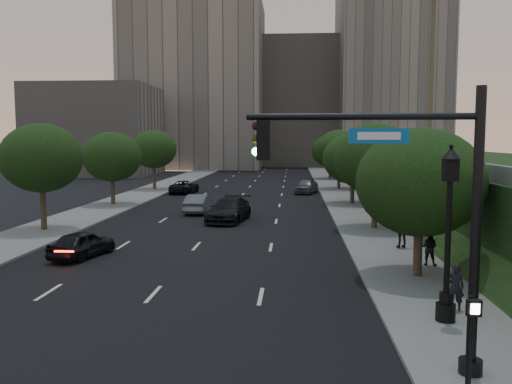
# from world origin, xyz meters

# --- Properties ---
(ground) EXTENTS (160.00, 160.00, 0.00)m
(ground) POSITION_xyz_m (0.00, 0.00, 0.00)
(ground) COLOR black
(ground) RESTS_ON ground
(road_surface) EXTENTS (16.00, 140.00, 0.02)m
(road_surface) POSITION_xyz_m (0.00, 30.00, 0.01)
(road_surface) COLOR black
(road_surface) RESTS_ON ground
(sidewalk_right) EXTENTS (4.50, 140.00, 0.15)m
(sidewalk_right) POSITION_xyz_m (10.25, 30.00, 0.07)
(sidewalk_right) COLOR slate
(sidewalk_right) RESTS_ON ground
(sidewalk_left) EXTENTS (4.50, 140.00, 0.15)m
(sidewalk_left) POSITION_xyz_m (-10.25, 30.00, 0.07)
(sidewalk_left) COLOR slate
(sidewalk_left) RESTS_ON ground
(parapet_wall) EXTENTS (0.35, 90.00, 0.70)m
(parapet_wall) POSITION_xyz_m (13.50, 28.00, 4.35)
(parapet_wall) COLOR slate
(parapet_wall) RESTS_ON embankment
(office_block_left) EXTENTS (26.00, 20.00, 32.00)m
(office_block_left) POSITION_xyz_m (-14.00, 92.00, 16.00)
(office_block_left) COLOR gray
(office_block_left) RESTS_ON ground
(office_block_mid) EXTENTS (22.00, 18.00, 26.00)m
(office_block_mid) POSITION_xyz_m (6.00, 102.00, 13.00)
(office_block_mid) COLOR gray
(office_block_mid) RESTS_ON ground
(office_block_right) EXTENTS (20.00, 22.00, 36.00)m
(office_block_right) POSITION_xyz_m (24.00, 96.00, 18.00)
(office_block_right) COLOR gray
(office_block_right) RESTS_ON ground
(office_block_filler) EXTENTS (18.00, 16.00, 14.00)m
(office_block_filler) POSITION_xyz_m (-26.00, 70.00, 7.00)
(office_block_filler) COLOR gray
(office_block_filler) RESTS_ON ground
(tree_right_a) EXTENTS (5.20, 5.20, 6.24)m
(tree_right_a) POSITION_xyz_m (10.30, 8.00, 4.02)
(tree_right_a) COLOR #38281C
(tree_right_a) RESTS_ON ground
(tree_right_b) EXTENTS (5.20, 5.20, 6.74)m
(tree_right_b) POSITION_xyz_m (10.30, 20.00, 4.52)
(tree_right_b) COLOR #38281C
(tree_right_b) RESTS_ON ground
(tree_right_c) EXTENTS (5.20, 5.20, 6.24)m
(tree_right_c) POSITION_xyz_m (10.30, 33.00, 4.02)
(tree_right_c) COLOR #38281C
(tree_right_c) RESTS_ON ground
(tree_right_d) EXTENTS (5.20, 5.20, 6.74)m
(tree_right_d) POSITION_xyz_m (10.30, 47.00, 4.52)
(tree_right_d) COLOR #38281C
(tree_right_d) RESTS_ON ground
(tree_right_e) EXTENTS (5.20, 5.20, 6.24)m
(tree_right_e) POSITION_xyz_m (10.30, 62.00, 4.02)
(tree_right_e) COLOR #38281C
(tree_right_e) RESTS_ON ground
(tree_left_b) EXTENTS (5.00, 5.00, 6.71)m
(tree_left_b) POSITION_xyz_m (-10.30, 18.00, 4.58)
(tree_left_b) COLOR #38281C
(tree_left_b) RESTS_ON ground
(tree_left_c) EXTENTS (5.00, 5.00, 6.34)m
(tree_left_c) POSITION_xyz_m (-10.30, 31.00, 4.21)
(tree_left_c) COLOR #38281C
(tree_left_c) RESTS_ON ground
(tree_left_d) EXTENTS (5.00, 5.00, 6.71)m
(tree_left_d) POSITION_xyz_m (-10.30, 45.00, 4.58)
(tree_left_d) COLOR #38281C
(tree_left_d) RESTS_ON ground
(traffic_signal_mast) EXTENTS (5.68, 0.56, 7.00)m
(traffic_signal_mast) POSITION_xyz_m (8.36, -1.44, 3.67)
(traffic_signal_mast) COLOR black
(traffic_signal_mast) RESTS_ON ground
(street_lamp) EXTENTS (0.64, 0.64, 5.62)m
(street_lamp) POSITION_xyz_m (9.90, 2.39, 2.63)
(street_lamp) COLOR black
(street_lamp) RESTS_ON ground
(pedestrian_signal) EXTENTS (0.30, 0.33, 2.50)m
(pedestrian_signal) POSITION_xyz_m (8.91, -3.00, 1.57)
(pedestrian_signal) COLOR black
(pedestrian_signal) RESTS_ON ground
(sedan_near_left) EXTENTS (2.48, 4.20, 1.34)m
(sedan_near_left) POSITION_xyz_m (-5.07, 10.99, 0.67)
(sedan_near_left) COLOR black
(sedan_near_left) RESTS_ON ground
(sedan_mid_left) EXTENTS (1.73, 4.54, 1.48)m
(sedan_mid_left) POSITION_xyz_m (-2.12, 26.95, 0.74)
(sedan_mid_left) COLOR #595A61
(sedan_mid_left) RESTS_ON ground
(sedan_far_left) EXTENTS (2.55, 5.07, 1.38)m
(sedan_far_left) POSITION_xyz_m (-6.26, 41.78, 0.69)
(sedan_far_left) COLOR black
(sedan_far_left) RESTS_ON ground
(sedan_near_right) EXTENTS (3.06, 5.90, 1.63)m
(sedan_near_right) POSITION_xyz_m (0.69, 22.91, 0.82)
(sedan_near_right) COLOR black
(sedan_near_right) RESTS_ON ground
(sedan_far_right) EXTENTS (2.94, 4.95, 1.58)m
(sedan_far_right) POSITION_xyz_m (6.56, 42.47, 0.79)
(sedan_far_right) COLOR #525459
(sedan_far_right) RESTS_ON ground
(pedestrian_a) EXTENTS (0.63, 0.48, 1.57)m
(pedestrian_a) POSITION_xyz_m (10.49, 3.47, 0.94)
(pedestrian_a) COLOR black
(pedestrian_a) RESTS_ON sidewalk_right
(pedestrian_b) EXTENTS (0.94, 0.84, 1.59)m
(pedestrian_b) POSITION_xyz_m (11.22, 9.92, 0.94)
(pedestrian_b) COLOR black
(pedestrian_b) RESTS_ON sidewalk_right
(pedestrian_c) EXTENTS (1.18, 0.69, 1.89)m
(pedestrian_c) POSITION_xyz_m (10.79, 13.67, 1.10)
(pedestrian_c) COLOR black
(pedestrian_c) RESTS_ON sidewalk_right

